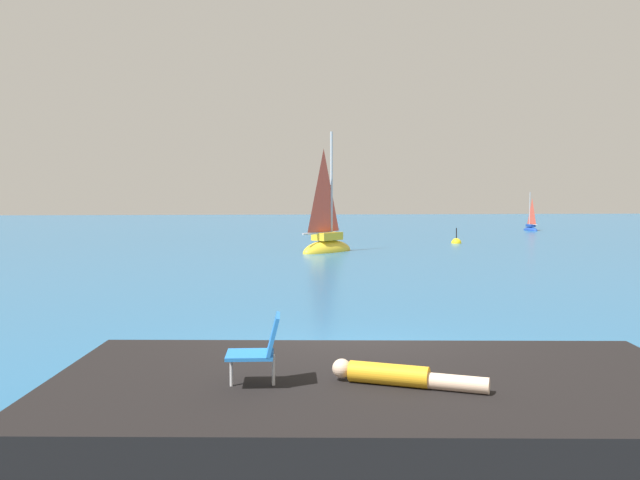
# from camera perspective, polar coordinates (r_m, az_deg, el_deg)

# --- Properties ---
(ground_plane) EXTENTS (160.00, 160.00, 0.00)m
(ground_plane) POSITION_cam_1_polar(r_m,az_deg,el_deg) (11.02, 2.62, -10.32)
(ground_plane) COLOR #236093
(shore_ledge) EXTENTS (7.93, 4.72, 0.57)m
(shore_ledge) POSITION_cam_1_polar(r_m,az_deg,el_deg) (8.18, 4.71, -13.32)
(shore_ledge) COLOR black
(shore_ledge) RESTS_ON ground
(boulder_seaward) EXTENTS (1.01, 0.97, 0.60)m
(boulder_seaward) POSITION_cam_1_polar(r_m,az_deg,el_deg) (10.31, 13.18, -11.42)
(boulder_seaward) COLOR black
(boulder_seaward) RESTS_ON ground
(boulder_inland) EXTENTS (1.30, 1.25, 0.71)m
(boulder_inland) POSITION_cam_1_polar(r_m,az_deg,el_deg) (10.11, -1.61, -11.63)
(boulder_inland) COLOR black
(boulder_inland) RESTS_ON ground
(sailboat_near) EXTENTS (3.09, 3.08, 6.18)m
(sailboat_near) POSITION_cam_1_polar(r_m,az_deg,el_deg) (31.75, 0.59, -0.41)
(sailboat_near) COLOR yellow
(sailboat_near) RESTS_ON ground
(sailboat_far) EXTENTS (0.84, 1.73, 3.14)m
(sailboat_far) POSITION_cam_1_polar(r_m,az_deg,el_deg) (52.94, 17.28, 0.95)
(sailboat_far) COLOR #193D99
(sailboat_far) RESTS_ON ground
(person_sunbather) EXTENTS (1.65, 0.88, 0.25)m
(person_sunbather) POSITION_cam_1_polar(r_m,az_deg,el_deg) (7.73, 6.75, -11.27)
(person_sunbather) COLOR gold
(person_sunbather) RESTS_ON shore_ledge
(beach_chair) EXTENTS (0.61, 0.50, 0.80)m
(beach_chair) POSITION_cam_1_polar(r_m,az_deg,el_deg) (7.65, -5.04, -8.91)
(beach_chair) COLOR blue
(beach_chair) RESTS_ON shore_ledge
(marker_buoy) EXTENTS (0.56, 0.56, 1.13)m
(marker_buoy) POSITION_cam_1_polar(r_m,az_deg,el_deg) (38.17, 11.38, -0.26)
(marker_buoy) COLOR yellow
(marker_buoy) RESTS_ON ground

